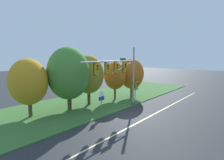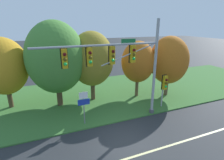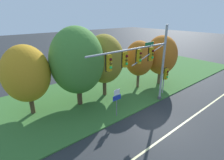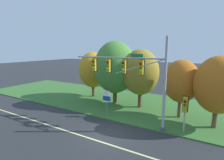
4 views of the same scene
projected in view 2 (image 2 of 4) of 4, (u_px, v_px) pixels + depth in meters
ground_plane at (126, 144)px, 11.21m from camera, size 160.00×160.00×0.00m
lane_stripe at (135, 156)px, 10.15m from camera, size 36.00×0.16×0.01m
grass_verge at (91, 96)px, 18.47m from camera, size 48.00×11.50×0.10m
traffic_signal_mast at (121, 61)px, 12.43m from camera, size 9.05×0.49×7.62m
pedestrian_signal_near_kerb at (165, 84)px, 15.27m from camera, size 0.46×0.55×3.02m
route_sign_post at (84, 103)px, 12.76m from camera, size 0.88×0.08×2.62m
tree_nearest_road at (4, 67)px, 14.81m from camera, size 3.95×3.95×6.25m
tree_left_of_mast at (56, 58)px, 15.03m from camera, size 5.01×5.01×7.59m
tree_behind_signpost at (92, 59)px, 16.38m from camera, size 4.12×4.12×6.65m
tree_mid_verge at (138, 62)px, 17.35m from camera, size 3.31×3.31×5.68m
tree_tall_centre at (169, 60)px, 17.57m from camera, size 3.85×3.85×6.14m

